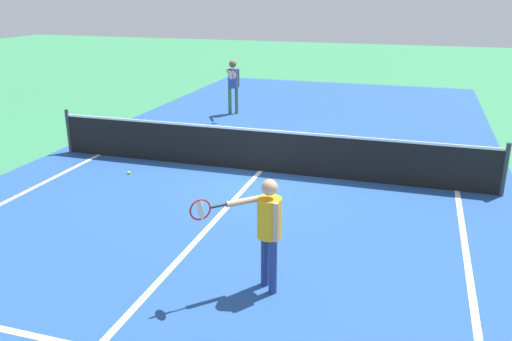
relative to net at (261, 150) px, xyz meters
The scene contains 7 objects.
ground_plane 0.49m from the net, ahead, with size 60.00×60.00×0.00m, color #337F51.
court_surface_inbounds 0.49m from the net, ahead, with size 10.62×24.40×0.00m, color #234C93.
line_center_service 3.24m from the net, 90.00° to the right, with size 0.10×6.40×0.01m, color white.
net is the anchor object (origin of this frame).
player_near 4.86m from the net, 72.27° to the right, with size 1.01×0.76×1.56m.
player_far 5.77m from the net, 115.60° to the left, with size 0.59×1.18×1.72m.
tennis_ball_near_net 2.93m from the net, 158.79° to the right, with size 0.07×0.07×0.07m, color #CCE033.
Camera 1 is at (3.16, -10.53, 3.81)m, focal length 36.83 mm.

